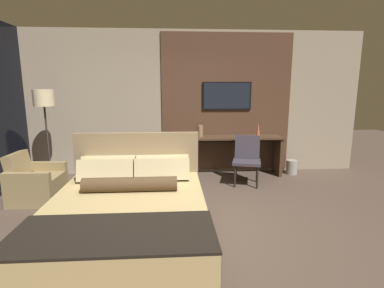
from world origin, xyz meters
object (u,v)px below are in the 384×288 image
object	(u,v)px
tv	(227,96)
vase_tall	(200,131)
bed	(129,216)
vase_short	(258,130)
armchair_by_window	(36,184)
floor_lamp	(44,106)
desk_chair	(247,156)
desk	(227,148)
waste_bin	(292,167)

from	to	relation	value
tv	vase_tall	size ratio (longest dim) A/B	4.40
bed	vase_short	distance (m)	3.36
armchair_by_window	floor_lamp	bearing A→B (deg)	6.83
vase_short	tv	bearing A→B (deg)	156.41
desk_chair	vase_short	world-z (taller)	vase_short
bed	tv	distance (m)	3.41
armchair_by_window	vase_short	xyz separation A→B (m)	(3.78, 1.10, 0.65)
desk	armchair_by_window	size ratio (longest dim) A/B	2.72
desk	waste_bin	xyz separation A→B (m)	(1.30, -0.06, -0.39)
floor_lamp	vase_tall	bearing A→B (deg)	9.21
bed	waste_bin	world-z (taller)	bed
waste_bin	armchair_by_window	bearing A→B (deg)	-166.21
armchair_by_window	vase_short	distance (m)	3.99
floor_lamp	vase_short	bearing A→B (deg)	5.47
bed	floor_lamp	xyz separation A→B (m)	(-1.68, 2.14, 1.08)
tv	vase_tall	world-z (taller)	tv
bed	vase_tall	size ratio (longest dim) A/B	10.07
floor_lamp	waste_bin	bearing A→B (deg)	4.65
vase_tall	waste_bin	world-z (taller)	vase_tall
tv	armchair_by_window	size ratio (longest dim) A/B	1.27
tv	waste_bin	xyz separation A→B (m)	(1.30, -0.25, -1.41)
vase_tall	desk_chair	bearing A→B (deg)	-36.24
bed	vase_short	bearing A→B (deg)	49.17
waste_bin	tv	bearing A→B (deg)	169.05
vase_tall	vase_short	distance (m)	1.13
bed	desk_chair	size ratio (longest dim) A/B	2.55
vase_short	bed	bearing A→B (deg)	-130.83
desk	armchair_by_window	distance (m)	3.41
bed	desk_chair	distance (m)	2.72
desk_chair	bed	bearing A→B (deg)	-117.29
tv	floor_lamp	size ratio (longest dim) A/B	0.57
desk	floor_lamp	size ratio (longest dim) A/B	1.23
desk	desk_chair	bearing A→B (deg)	-66.29
desk	vase_short	bearing A→B (deg)	-5.84
bed	armchair_by_window	size ratio (longest dim) A/B	2.91
bed	desk_chair	bearing A→B (deg)	47.54
bed	desk	world-z (taller)	bed
tv	vase_short	distance (m)	0.90
floor_lamp	waste_bin	distance (m)	4.75
bed	waste_bin	bearing A→B (deg)	41.03
desk_chair	floor_lamp	xyz separation A→B (m)	(-3.50, 0.14, 0.90)
vase_tall	desk	bearing A→B (deg)	-1.41
waste_bin	floor_lamp	bearing A→B (deg)	-175.35
tv	vase_short	bearing A→B (deg)	-23.59
tv	armchair_by_window	xyz separation A→B (m)	(-3.20, -1.36, -1.29)
bed	vase_short	world-z (taller)	bed
floor_lamp	waste_bin	world-z (taller)	floor_lamp
desk	armchair_by_window	bearing A→B (deg)	-160.05
floor_lamp	desk_chair	bearing A→B (deg)	-2.26
desk_chair	vase_tall	world-z (taller)	vase_tall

